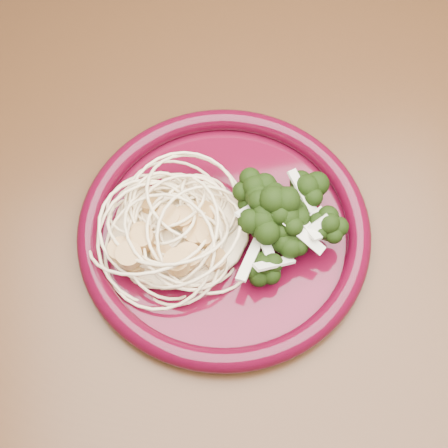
% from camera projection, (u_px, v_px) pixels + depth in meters
% --- Properties ---
extents(dining_table, '(1.20, 0.80, 0.75)m').
position_uv_depth(dining_table, '(158.00, 272.00, 0.68)').
color(dining_table, '#472814').
rests_on(dining_table, ground).
extents(dinner_plate, '(0.30, 0.30, 0.02)m').
position_uv_depth(dinner_plate, '(224.00, 229.00, 0.58)').
color(dinner_plate, '#450617').
rests_on(dinner_plate, dining_table).
extents(spaghetti_pile, '(0.14, 0.13, 0.03)m').
position_uv_depth(spaghetti_pile, '(179.00, 228.00, 0.57)').
color(spaghetti_pile, '#FAE1AA').
rests_on(spaghetti_pile, dinner_plate).
extents(scallop_cluster, '(0.13, 0.13, 0.04)m').
position_uv_depth(scallop_cluster, '(176.00, 209.00, 0.54)').
color(scallop_cluster, tan).
rests_on(scallop_cluster, spaghetti_pile).
extents(broccoli_pile, '(0.10, 0.14, 0.05)m').
position_uv_depth(broccoli_pile, '(280.00, 214.00, 0.57)').
color(broccoli_pile, black).
rests_on(broccoli_pile, dinner_plate).
extents(onion_garnish, '(0.07, 0.09, 0.05)m').
position_uv_depth(onion_garnish, '(282.00, 197.00, 0.54)').
color(onion_garnish, silver).
rests_on(onion_garnish, broccoli_pile).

